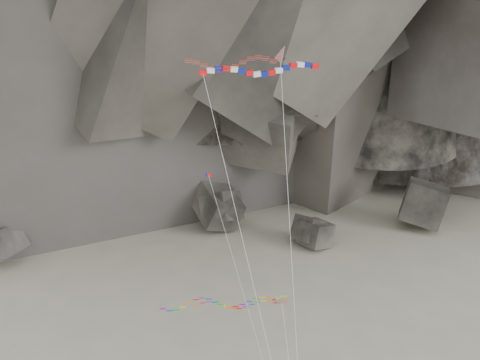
{
  "coord_description": "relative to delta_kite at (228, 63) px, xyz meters",
  "views": [
    {
      "loc": [
        -5.21,
        -45.82,
        40.54
      ],
      "look_at": [
        -0.13,
        6.0,
        20.77
      ],
      "focal_mm": 45.0,
      "sensor_mm": 36.0,
      "label": 1
    }
  ],
  "objects": [
    {
      "name": "parafoil_kite",
      "position": [
        -1.32,
        -2.03,
        -21.57
      ],
      "size": [
        12.07,
        14.86,
        9.42
      ],
      "rotation": [
        0.0,
        0.0,
        0.05
      ],
      "color": "#D8FC0E",
      "rests_on": "ground"
    },
    {
      "name": "banner_kite",
      "position": [
        2.69,
        0.42,
        -0.97
      ],
      "size": [
        10.39,
        18.17,
        30.12
      ],
      "rotation": [
        0.0,
        0.0,
        0.16
      ],
      "color": "red",
      "rests_on": "ground"
    },
    {
      "name": "boulder_field",
      "position": [
        -3.44,
        31.16,
        -29.58
      ],
      "size": [
        76.31,
        18.17,
        8.92
      ],
      "color": "#47423F",
      "rests_on": "ground"
    },
    {
      "name": "pennant_kite",
      "position": [
        -0.06,
        -6.69,
        -15.37
      ],
      "size": [
        6.49,
        14.17,
        21.63
      ],
      "rotation": [
        0.0,
        0.0,
        -0.18
      ],
      "color": "red",
      "rests_on": "ground"
    },
    {
      "name": "delta_kite",
      "position": [
        0.0,
        0.0,
        0.0
      ],
      "size": [
        8.76,
        17.22,
        31.79
      ],
      "rotation": [
        0.0,
        0.0,
        0.26
      ],
      "color": "red",
      "rests_on": "ground"
    }
  ]
}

